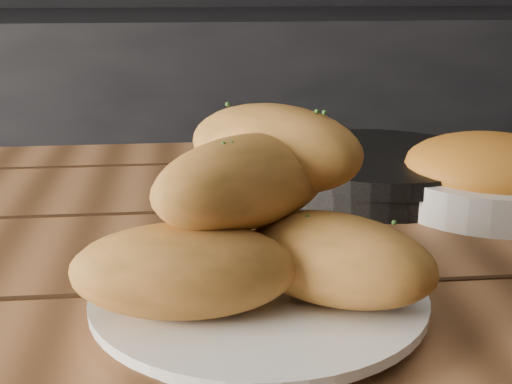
% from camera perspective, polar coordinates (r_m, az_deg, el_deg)
% --- Properties ---
extents(counter, '(2.80, 0.60, 0.90)m').
position_cam_1_polar(counter, '(1.86, -12.47, -0.24)').
color(counter, black).
rests_on(counter, ground).
extents(table, '(1.49, 0.85, 0.75)m').
position_cam_1_polar(table, '(0.74, 7.59, -11.09)').
color(table, '#9A6239').
rests_on(table, ground).
extents(plate, '(0.26, 0.26, 0.02)m').
position_cam_1_polar(plate, '(0.55, 0.22, -8.64)').
color(plate, white).
rests_on(plate, table).
extents(bread_rolls, '(0.27, 0.23, 0.14)m').
position_cam_1_polar(bread_rolls, '(0.53, 0.02, -2.01)').
color(bread_rolls, '#C47936').
rests_on(bread_rolls, plate).
extents(skillet, '(0.39, 0.26, 0.05)m').
position_cam_1_polar(skillet, '(0.86, 9.79, 1.76)').
color(skillet, black).
rests_on(skillet, table).
extents(bowl, '(0.22, 0.22, 0.08)m').
position_cam_1_polar(bowl, '(0.83, 18.27, 1.27)').
color(bowl, white).
rests_on(bowl, table).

